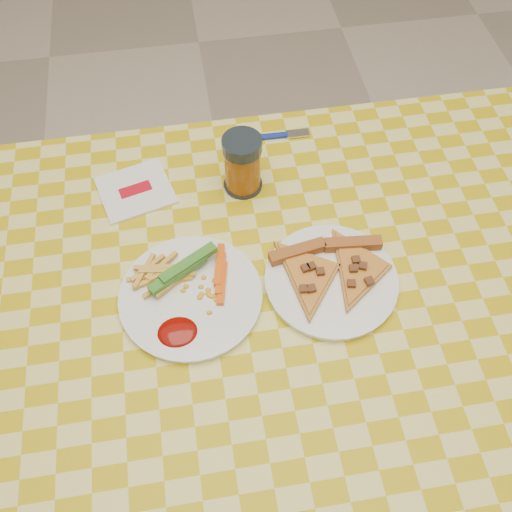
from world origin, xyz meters
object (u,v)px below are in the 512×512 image
object	(u,v)px
table	(270,313)
plate_right	(331,281)
drink_glass	(242,164)
plate_left	(191,297)

from	to	relation	value
table	plate_right	size ratio (longest dim) A/B	5.62
table	drink_glass	distance (m)	0.28
plate_right	drink_glass	size ratio (longest dim) A/B	1.85
plate_right	drink_glass	bearing A→B (deg)	115.54
plate_right	drink_glass	xyz separation A→B (m)	(-0.12, 0.25, 0.05)
plate_left	drink_glass	bearing A→B (deg)	62.20
plate_left	plate_right	distance (m)	0.24
table	plate_right	distance (m)	0.13
plate_left	drink_glass	world-z (taller)	drink_glass
table	drink_glass	size ratio (longest dim) A/B	10.43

